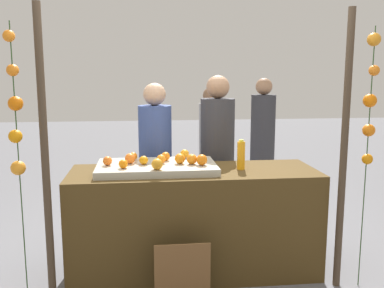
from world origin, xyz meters
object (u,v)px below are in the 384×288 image
(chalkboard_sign, at_px, (182,276))
(stall_counter, at_px, (194,221))
(orange_0, at_px, (108,161))
(vendor_right, at_px, (217,166))
(orange_1, at_px, (144,160))
(juice_bottle, at_px, (241,155))
(vendor_left, at_px, (156,171))

(chalkboard_sign, bearing_deg, stall_counter, 74.92)
(orange_0, xyz_separation_m, vendor_right, (1.03, 0.65, -0.21))
(orange_1, height_order, juice_bottle, juice_bottle)
(vendor_left, bearing_deg, vendor_right, -0.10)
(chalkboard_sign, bearing_deg, juice_bottle, 45.55)
(vendor_left, bearing_deg, stall_counter, -65.16)
(orange_0, bearing_deg, stall_counter, -0.26)
(vendor_right, bearing_deg, orange_1, -137.96)
(orange_1, bearing_deg, stall_counter, 0.55)
(chalkboard_sign, relative_size, vendor_right, 0.30)
(orange_0, xyz_separation_m, orange_1, (0.29, -0.01, -0.00))
(juice_bottle, bearing_deg, orange_0, 179.51)
(stall_counter, xyz_separation_m, orange_1, (-0.42, -0.00, 0.54))
(juice_bottle, relative_size, vendor_right, 0.15)
(orange_0, bearing_deg, juice_bottle, -0.49)
(vendor_right, bearing_deg, orange_0, -147.54)
(orange_0, bearing_deg, vendor_left, 57.94)
(chalkboard_sign, xyz_separation_m, vendor_right, (0.47, 1.23, 0.55))
(vendor_right, bearing_deg, vendor_left, 179.90)
(orange_1, bearing_deg, orange_0, 178.59)
(juice_bottle, height_order, vendor_left, vendor_left)
(juice_bottle, xyz_separation_m, vendor_right, (-0.09, 0.66, -0.23))
(stall_counter, distance_m, orange_1, 0.69)
(vendor_left, bearing_deg, orange_1, -99.89)
(orange_1, relative_size, chalkboard_sign, 0.15)
(orange_0, relative_size, orange_1, 1.03)
(vendor_left, bearing_deg, orange_0, -122.06)
(chalkboard_sign, xyz_separation_m, vendor_left, (-0.15, 1.23, 0.51))
(chalkboard_sign, bearing_deg, vendor_left, 97.00)
(stall_counter, height_order, vendor_right, vendor_right)
(orange_1, distance_m, chalkboard_sign, 0.98)
(orange_1, xyz_separation_m, chalkboard_sign, (0.27, -0.57, -0.75))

